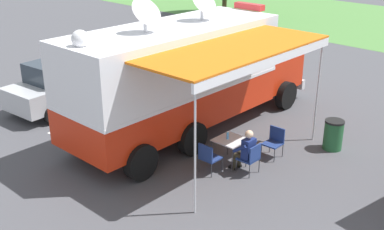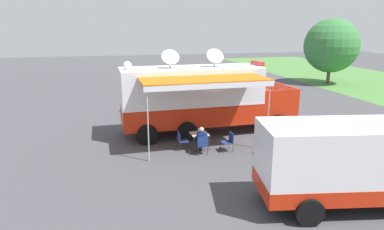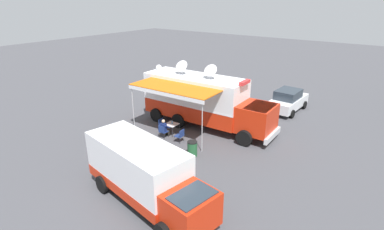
{
  "view_description": "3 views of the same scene",
  "coord_description": "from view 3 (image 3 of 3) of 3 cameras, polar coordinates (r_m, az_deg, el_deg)",
  "views": [
    {
      "loc": [
        10.06,
        -9.43,
        6.35
      ],
      "look_at": [
        1.44,
        -0.69,
        1.33
      ],
      "focal_mm": 44.72,
      "sensor_mm": 36.0,
      "label": 1
    },
    {
      "loc": [
        17.01,
        -3.91,
        5.59
      ],
      "look_at": [
        0.14,
        0.02,
        1.02
      ],
      "focal_mm": 31.92,
      "sensor_mm": 36.0,
      "label": 2
    },
    {
      "loc": [
        16.52,
        11.8,
        8.59
      ],
      "look_at": [
        1.62,
        0.93,
        1.36
      ],
      "focal_mm": 28.45,
      "sensor_mm": 36.0,
      "label": 3
    }
  ],
  "objects": [
    {
      "name": "folding_chair_spare_by_truck",
      "position": [
        19.02,
        -2.2,
        -3.74
      ],
      "size": [
        0.51,
        0.51,
        0.87
      ],
      "color": "navy",
      "rests_on": "ground"
    },
    {
      "name": "seated_responder",
      "position": [
        19.75,
        -5.17,
        -2.4
      ],
      "size": [
        0.67,
        0.56,
        1.25
      ],
      "color": "navy",
      "rests_on": "ground"
    },
    {
      "name": "car_behind_truck",
      "position": [
        25.3,
        17.54,
        2.63
      ],
      "size": [
        4.27,
        2.16,
        1.76
      ],
      "color": "silver",
      "rests_on": "ground"
    },
    {
      "name": "support_truck",
      "position": [
        13.6,
        -8.88,
        -10.89
      ],
      "size": [
        3.21,
        7.05,
        2.7
      ],
      "color": "white",
      "rests_on": "ground"
    },
    {
      "name": "command_truck",
      "position": [
        20.94,
        2.2,
        2.89
      ],
      "size": [
        5.11,
        9.57,
        4.53
      ],
      "color": "red",
      "rests_on": "ground"
    },
    {
      "name": "folding_table",
      "position": [
        20.11,
        -3.86,
        -1.84
      ],
      "size": [
        0.83,
        0.83,
        0.73
      ],
      "color": "silver",
      "rests_on": "ground"
    },
    {
      "name": "water_bottle",
      "position": [
        20.12,
        -3.76,
        -1.32
      ],
      "size": [
        0.07,
        0.07,
        0.22
      ],
      "color": "#4C99D8",
      "rests_on": "folding_table"
    },
    {
      "name": "folding_chair_beside_table",
      "position": [
        20.72,
        -5.58,
        -1.65
      ],
      "size": [
        0.5,
        0.5,
        0.87
      ],
      "color": "navy",
      "rests_on": "ground"
    },
    {
      "name": "trash_bin",
      "position": [
        17.48,
        0.05,
        -6.32
      ],
      "size": [
        0.57,
        0.57,
        0.91
      ],
      "color": "#235B33",
      "rests_on": "ground"
    },
    {
      "name": "car_far_corner",
      "position": [
        25.96,
        4.77,
        4.04
      ],
      "size": [
        2.37,
        4.38,
        1.76
      ],
      "color": "#B2B5BA",
      "rests_on": "ground"
    },
    {
      "name": "lot_stripe",
      "position": [
        24.62,
        4.14,
        0.93
      ],
      "size": [
        0.28,
        4.8,
        0.01
      ],
      "primitive_type": "cube",
      "rotation": [
        0.0,
        0.0,
        0.03
      ],
      "color": "silver",
      "rests_on": "ground"
    },
    {
      "name": "ground_plane",
      "position": [
        22.04,
        0.53,
        -1.54
      ],
      "size": [
        100.0,
        100.0,
        0.0
      ],
      "primitive_type": "plane",
      "color": "#47474C"
    },
    {
      "name": "folding_chair_at_table",
      "position": [
        19.67,
        -5.51,
        -2.95
      ],
      "size": [
        0.5,
        0.5,
        0.87
      ],
      "color": "navy",
      "rests_on": "ground"
    }
  ]
}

